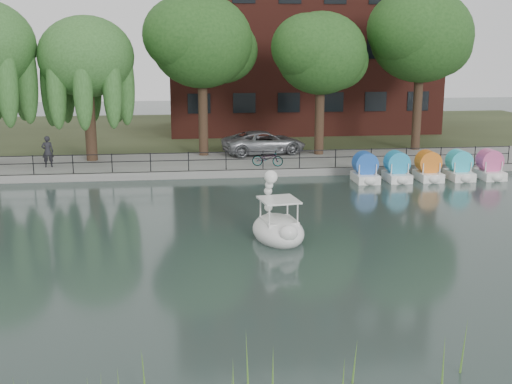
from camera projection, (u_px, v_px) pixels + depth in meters
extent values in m
plane|color=#374944|center=(256.00, 256.00, 21.70)|extent=(120.00, 120.00, 0.00)
cube|color=gray|center=(223.00, 164.00, 37.12)|extent=(40.00, 6.00, 0.40)
cube|color=gray|center=(226.00, 174.00, 34.27)|extent=(40.00, 0.25, 0.40)
cube|color=#47512D|center=(210.00, 132.00, 50.66)|extent=(60.00, 22.00, 0.36)
cylinder|color=black|center=(226.00, 152.00, 34.20)|extent=(32.00, 0.04, 0.04)
cylinder|color=black|center=(226.00, 159.00, 34.29)|extent=(32.00, 0.04, 0.04)
cylinder|color=black|center=(226.00, 160.00, 34.31)|extent=(0.05, 0.05, 1.00)
cube|color=#4C1E16|center=(299.00, 12.00, 49.38)|extent=(20.00, 10.00, 18.00)
cylinder|color=#473323|center=(90.00, 128.00, 36.73)|extent=(0.60, 0.60, 3.80)
ellipsoid|color=#49873E|center=(86.00, 56.00, 35.82)|extent=(5.32, 5.32, 4.52)
cylinder|color=#473323|center=(203.00, 118.00, 38.38)|extent=(0.60, 0.60, 4.50)
ellipsoid|color=#346426|center=(202.00, 42.00, 37.36)|extent=(6.00, 6.00, 5.10)
cylinder|color=#473323|center=(319.00, 121.00, 38.77)|extent=(0.60, 0.60, 4.05)
ellipsoid|color=#346426|center=(321.00, 53.00, 37.85)|extent=(5.40, 5.40, 4.59)
cylinder|color=#473323|center=(417.00, 112.00, 40.42)|extent=(0.60, 0.60, 4.72)
ellipsoid|color=#346426|center=(421.00, 36.00, 39.35)|extent=(6.30, 6.30, 5.36)
imported|color=gray|center=(264.00, 141.00, 39.06)|extent=(3.78, 6.23, 1.62)
imported|color=gray|center=(268.00, 157.00, 35.27)|extent=(1.04, 1.82, 1.00)
imported|color=black|center=(47.00, 149.00, 34.89)|extent=(0.78, 0.58, 1.98)
ellipsoid|color=white|center=(278.00, 231.00, 23.53)|extent=(2.19, 3.08, 0.63)
cube|color=white|center=(279.00, 223.00, 23.36)|extent=(1.33, 1.42, 0.32)
cube|color=white|center=(279.00, 200.00, 23.21)|extent=(1.51, 1.60, 0.06)
ellipsoid|color=white|center=(288.00, 233.00, 22.34)|extent=(0.73, 0.61, 0.59)
sphere|color=white|center=(271.00, 177.00, 24.00)|extent=(0.51, 0.51, 0.51)
cone|color=black|center=(268.00, 176.00, 24.33)|extent=(0.25, 0.30, 0.21)
cylinder|color=yellow|center=(269.00, 176.00, 24.19)|extent=(0.29, 0.14, 0.27)
cube|color=white|center=(365.00, 178.00, 33.28)|extent=(1.15, 1.70, 0.44)
cylinder|color=blue|center=(365.00, 163.00, 33.21)|extent=(0.90, 1.20, 0.90)
cube|color=white|center=(397.00, 177.00, 33.47)|extent=(1.15, 1.70, 0.44)
cylinder|color=#2498D0|center=(397.00, 163.00, 33.40)|extent=(0.90, 1.20, 0.90)
cube|color=white|center=(428.00, 176.00, 33.67)|extent=(1.15, 1.70, 0.44)
cylinder|color=orange|center=(428.00, 162.00, 33.60)|extent=(0.90, 1.20, 0.90)
cube|color=white|center=(459.00, 175.00, 33.87)|extent=(1.15, 1.70, 0.44)
cylinder|color=#31BFD8|center=(459.00, 161.00, 33.80)|extent=(0.90, 1.20, 0.90)
cube|color=white|center=(489.00, 174.00, 34.07)|extent=(1.15, 1.70, 0.44)
cylinder|color=#DC5597|center=(490.00, 161.00, 34.00)|extent=(0.90, 1.20, 0.90)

